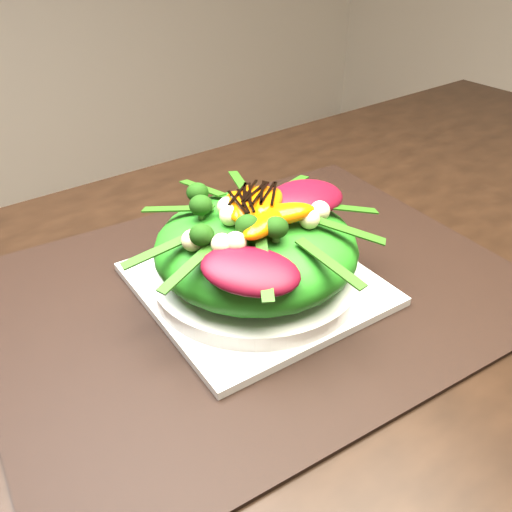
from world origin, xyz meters
TOP-DOWN VIEW (x-y plane):
  - dining_table at (0.00, 0.00)m, footprint 1.60×0.90m
  - placemat at (-0.10, 0.08)m, footprint 0.60×0.47m
  - plate_base at (-0.10, 0.08)m, footprint 0.25×0.25m
  - salad_bowl at (-0.10, 0.08)m, footprint 0.22×0.22m
  - lettuce_mound at (-0.10, 0.08)m, footprint 0.24×0.24m
  - radicchio_leaf at (-0.03, 0.08)m, footprint 0.09×0.06m
  - orange_segment at (-0.10, 0.10)m, footprint 0.07×0.06m
  - broccoli_floret at (-0.16, 0.11)m, footprint 0.04×0.04m
  - macadamia_nut at (-0.06, 0.05)m, footprint 0.02×0.02m
  - balsamic_drizzle at (-0.10, 0.10)m, footprint 0.04×0.02m

SIDE VIEW (x-z plane):
  - dining_table at x=0.00m, z-range 0.35..1.10m
  - placemat at x=-0.10m, z-range 0.75..0.75m
  - plate_base at x=-0.10m, z-range 0.75..0.76m
  - salad_bowl at x=-0.10m, z-range 0.76..0.78m
  - lettuce_mound at x=-0.10m, z-range 0.77..0.85m
  - radicchio_leaf at x=-0.03m, z-range 0.84..0.86m
  - macadamia_nut at x=-0.06m, z-range 0.84..0.86m
  - broccoli_floret at x=-0.16m, z-range 0.84..0.87m
  - orange_segment at x=-0.10m, z-range 0.84..0.86m
  - balsamic_drizzle at x=-0.10m, z-range 0.86..0.86m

